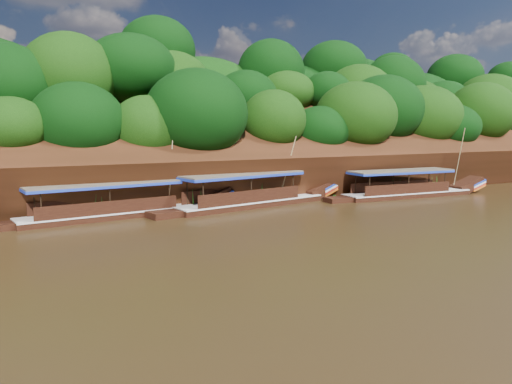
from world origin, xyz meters
The scene contains 6 objects.
ground centered at (0.00, 0.00, 0.00)m, with size 160.00×160.00×0.00m, color black.
riverbank centered at (-0.01, 22.73, 1.89)m, with size 120.00×30.06×19.40m.
boat_0 centered at (14.18, 6.84, 0.55)m, with size 15.14×3.37×6.60m.
boat_1 centered at (-0.66, 8.74, 0.61)m, with size 15.73×5.08×5.99m.
boat_2 centered at (-11.00, 8.81, 0.56)m, with size 15.79×4.02×5.85m.
reeds centered at (-2.21, 9.47, 0.87)m, with size 48.71×2.59×1.99m.
Camera 1 is at (-19.07, -25.95, 6.30)m, focal length 35.00 mm.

